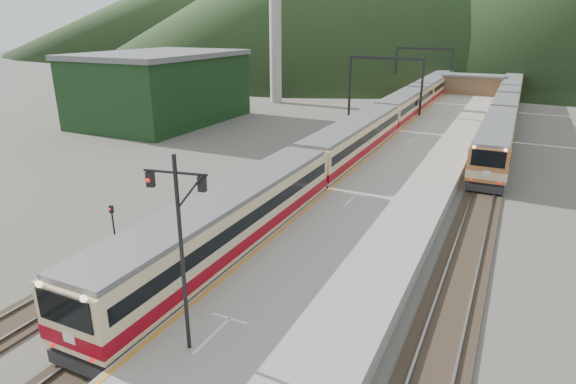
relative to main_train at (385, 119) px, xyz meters
The scene contains 16 objects.
track_main 5.25m from the main_train, 90.00° to the right, with size 2.60×200.00×0.23m.
track_far 7.25m from the main_train, 135.93° to the right, with size 2.60×200.00×0.23m.
track_second 12.64m from the main_train, 22.83° to the right, with size 2.60×200.00×0.23m.
platform 8.98m from the main_train, 50.70° to the right, with size 8.00×100.00×1.00m, color gray.
gantry_near 11.11m from the main_train, 105.67° to the left, with size 9.55×0.25×8.00m.
gantry_far 35.45m from the main_train, 94.63° to the left, with size 9.55×0.25×8.00m.
warehouse 28.23m from the main_train, behind, with size 14.50×20.50×8.60m.
smokestack 30.74m from the main_train, 142.05° to the left, with size 1.80×1.80×30.00m, color #9E998E.
station_shed 33.63m from the main_train, 80.41° to the left, with size 9.40×4.40×3.10m.
main_train is the anchor object (origin of this frame).
second_train 18.11m from the main_train, 50.58° to the left, with size 2.84×58.23×3.46m.
signal_mast 40.06m from the main_train, 85.04° to the right, with size 2.17×0.56×7.19m.
short_signal_a 40.32m from the main_train, 94.53° to the right, with size 0.22×0.16×2.27m.
short_signal_b 11.75m from the main_train, 106.59° to the right, with size 0.24×0.19×2.27m.
short_signal_c 33.52m from the main_train, 102.19° to the right, with size 0.26×0.23×2.27m.
worker 40.39m from the main_train, 95.44° to the right, with size 0.65×0.42×1.77m, color black.
Camera 1 is at (12.90, -6.44, 12.06)m, focal length 30.00 mm.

